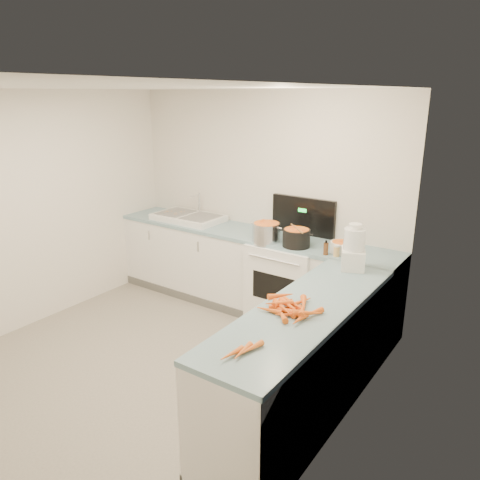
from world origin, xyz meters
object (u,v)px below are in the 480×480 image
Objects in this scene: stove at (289,280)px; black_pot at (296,239)px; mixing_bowl at (342,247)px; spice_jar at (336,251)px; food_processor at (354,250)px; sink at (188,217)px; steel_pot at (266,233)px; extract_bottle at (326,249)px.

stove reaches higher than black_pot.
spice_jar is (0.00, -0.14, -0.00)m from mixing_bowl.
food_processor reaches higher than spice_jar.
stove reaches higher than sink.
sink is 1.61m from black_pot.
stove is 4.54× the size of steel_pot.
spice_jar is (0.11, 0.01, -0.01)m from extract_bottle.
extract_bottle is at bearing -172.02° from spice_jar.
sink is 2.87× the size of steel_pot.
steel_pot is 1.29× the size of mixing_bowl.
food_processor is at bearing -41.19° from spice_jar.
sink is at bearing 174.18° from black_pot.
steel_pot is (-0.20, -0.17, 0.56)m from stove.
sink reaches higher than spice_jar.
sink reaches higher than mixing_bowl.
steel_pot reaches higher than mixing_bowl.
sink reaches higher than steel_pot.
steel_pot is at bearing -8.29° from sink.
stove reaches higher than food_processor.
extract_bottle reaches higher than spice_jar.
sink is at bearing 171.71° from steel_pot.
extract_bottle is (0.71, -0.05, -0.03)m from steel_pot.
food_processor is (0.26, -0.36, 0.13)m from mixing_bowl.
food_processor reaches higher than steel_pot.
mixing_bowl is at bearing 11.10° from black_pot.
food_processor is at bearing -10.61° from sink.
food_processor reaches higher than mixing_bowl.
mixing_bowl is 0.14m from spice_jar.
sink is 2.07m from mixing_bowl.
extract_bottle is at bearing 150.04° from food_processor.
sink is 1.98m from extract_bottle.
sink is 7.13× the size of extract_bottle.
extract_bottle is (0.52, -0.21, 0.53)m from stove.
stove is 13.82× the size of spice_jar.
sink is at bearing 174.11° from spice_jar.
spice_jar is at bearing 138.81° from food_processor.
mixing_bowl is (0.46, 0.09, -0.03)m from black_pot.
food_processor is (0.25, -0.22, 0.13)m from spice_jar.
mixing_bowl is at bearing 91.55° from spice_jar.
steel_pot is at bearing -172.31° from mixing_bowl.
black_pot is 2.89× the size of spice_jar.
extract_bottle reaches higher than mixing_bowl.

